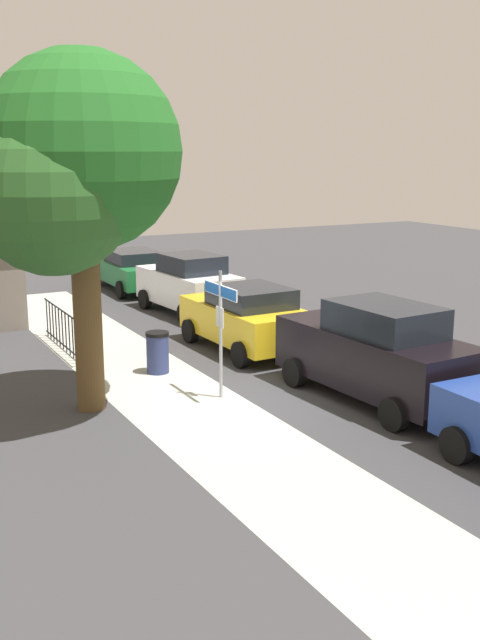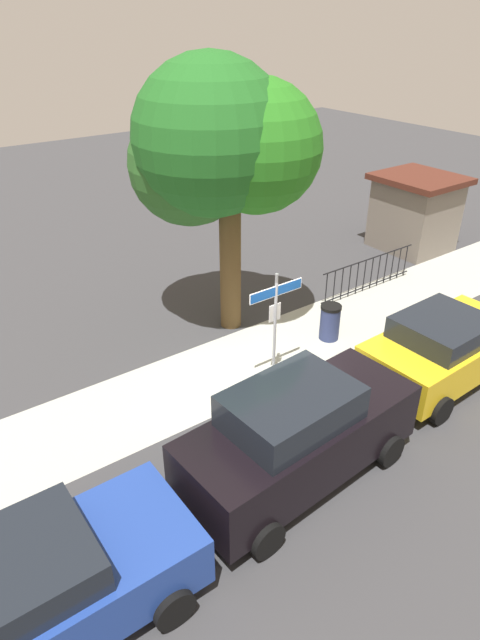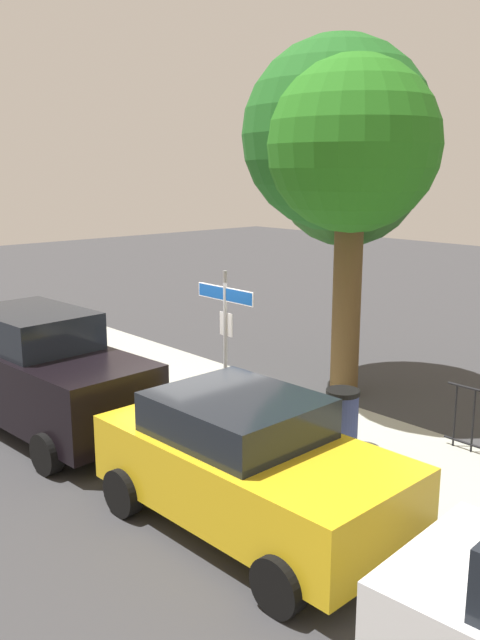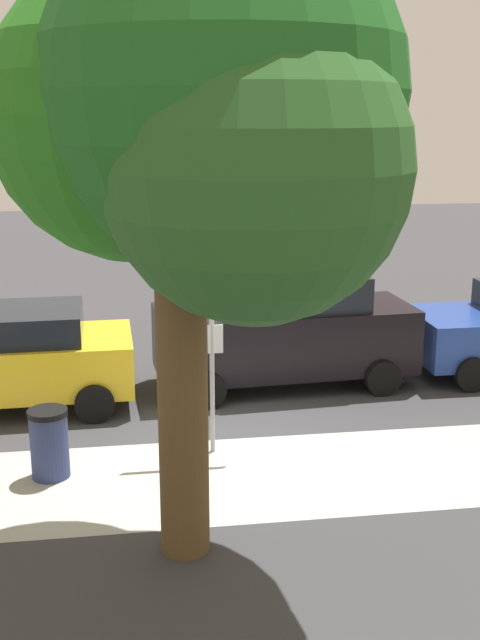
{
  "view_description": "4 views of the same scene",
  "coord_description": "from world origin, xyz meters",
  "px_view_note": "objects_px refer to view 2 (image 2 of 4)",
  "views": [
    {
      "loc": [
        -13.07,
        7.16,
        5.11
      ],
      "look_at": [
        0.23,
        0.05,
        1.68
      ],
      "focal_mm": 42.0,
      "sensor_mm": 36.0,
      "label": 1
    },
    {
      "loc": [
        -6.43,
        -7.72,
        7.63
      ],
      "look_at": [
        -0.46,
        0.53,
        1.8
      ],
      "focal_mm": 30.46,
      "sensor_mm": 36.0,
      "label": 2
    },
    {
      "loc": [
        9.25,
        -7.22,
        4.44
      ],
      "look_at": [
        0.68,
        0.53,
        1.85
      ],
      "focal_mm": 37.8,
      "sensor_mm": 36.0,
      "label": 3
    },
    {
      "loc": [
        1.59,
        11.16,
        4.89
      ],
      "look_at": [
        0.03,
        0.52,
        2.04
      ],
      "focal_mm": 44.22,
      "sensor_mm": 36.0,
      "label": 4
    }
  ],
  "objects_px": {
    "shade_tree": "(218,148)",
    "car_yellow": "(444,347)",
    "trash_bin": "(330,322)",
    "car_blue": "(33,593)",
    "car_black": "(298,434)",
    "utility_shed": "(415,212)",
    "street_sign": "(276,309)"
  },
  "relations": [
    {
      "from": "shade_tree",
      "to": "car_black",
      "type": "relative_size",
      "value": 1.46
    },
    {
      "from": "car_blue",
      "to": "shade_tree",
      "type": "bearing_deg",
      "value": 39.45
    },
    {
      "from": "car_blue",
      "to": "trash_bin",
      "type": "xyz_separation_m",
      "value": [
        8.78,
        3.38,
        -0.37
      ]
    },
    {
      "from": "car_black",
      "to": "car_yellow",
      "type": "bearing_deg",
      "value": 1.16
    },
    {
      "from": "shade_tree",
      "to": "car_yellow",
      "type": "bearing_deg",
      "value": -61.25
    },
    {
      "from": "car_yellow",
      "to": "utility_shed",
      "type": "distance_m",
      "value": 8.38
    },
    {
      "from": "street_sign",
      "to": "car_black",
      "type": "height_order",
      "value": "street_sign"
    },
    {
      "from": "car_black",
      "to": "trash_bin",
      "type": "bearing_deg",
      "value": 35.61
    },
    {
      "from": "trash_bin",
      "to": "car_yellow",
      "type": "bearing_deg",
      "value": -73.81
    },
    {
      "from": "car_black",
      "to": "utility_shed",
      "type": "xyz_separation_m",
      "value": [
        10.88,
        6.14,
        0.31
      ]
    },
    {
      "from": "car_blue",
      "to": "utility_shed",
      "type": "distance_m",
      "value": 16.9
    },
    {
      "from": "car_yellow",
      "to": "shade_tree",
      "type": "bearing_deg",
      "value": 117.25
    },
    {
      "from": "car_yellow",
      "to": "utility_shed",
      "type": "bearing_deg",
      "value": 41.87
    },
    {
      "from": "street_sign",
      "to": "car_blue",
      "type": "height_order",
      "value": "street_sign"
    },
    {
      "from": "street_sign",
      "to": "trash_bin",
      "type": "bearing_deg",
      "value": 12.2
    },
    {
      "from": "shade_tree",
      "to": "trash_bin",
      "type": "height_order",
      "value": "shade_tree"
    },
    {
      "from": "car_yellow",
      "to": "trash_bin",
      "type": "relative_size",
      "value": 4.22
    },
    {
      "from": "car_blue",
      "to": "car_black",
      "type": "bearing_deg",
      "value": 1.75
    },
    {
      "from": "utility_shed",
      "to": "trash_bin",
      "type": "height_order",
      "value": "utility_shed"
    },
    {
      "from": "car_black",
      "to": "shade_tree",
      "type": "bearing_deg",
      "value": 66.06
    },
    {
      "from": "trash_bin",
      "to": "street_sign",
      "type": "bearing_deg",
      "value": -167.8
    },
    {
      "from": "shade_tree",
      "to": "car_yellow",
      "type": "height_order",
      "value": "shade_tree"
    },
    {
      "from": "street_sign",
      "to": "trash_bin",
      "type": "relative_size",
      "value": 2.76
    },
    {
      "from": "shade_tree",
      "to": "car_yellow",
      "type": "xyz_separation_m",
      "value": [
        2.78,
        -5.06,
        -3.94
      ]
    },
    {
      "from": "car_black",
      "to": "car_blue",
      "type": "bearing_deg",
      "value": 178.06
    },
    {
      "from": "car_blue",
      "to": "car_yellow",
      "type": "bearing_deg",
      "value": 3.3
    },
    {
      "from": "car_blue",
      "to": "trash_bin",
      "type": "bearing_deg",
      "value": 21.17
    },
    {
      "from": "car_yellow",
      "to": "trash_bin",
      "type": "bearing_deg",
      "value": 104.68
    },
    {
      "from": "car_yellow",
      "to": "trash_bin",
      "type": "xyz_separation_m",
      "value": [
        -0.83,
        2.84,
        -0.38
      ]
    },
    {
      "from": "street_sign",
      "to": "trash_bin",
      "type": "height_order",
      "value": "street_sign"
    },
    {
      "from": "car_blue",
      "to": "car_black",
      "type": "height_order",
      "value": "car_black"
    },
    {
      "from": "street_sign",
      "to": "car_black",
      "type": "distance_m",
      "value": 3.31
    }
  ]
}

